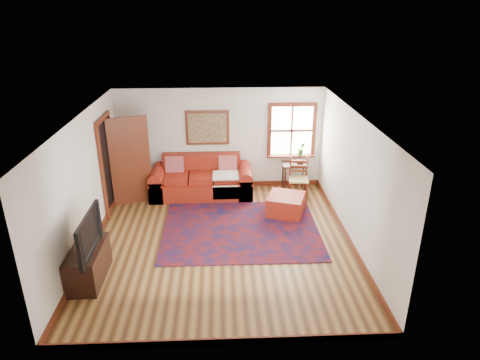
{
  "coord_description": "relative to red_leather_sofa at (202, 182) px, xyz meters",
  "views": [
    {
      "loc": [
        0.02,
        -7.28,
        4.37
      ],
      "look_at": [
        0.39,
        0.6,
        1.06
      ],
      "focal_mm": 32.0,
      "sensor_mm": 36.0,
      "label": 1
    }
  ],
  "objects": [
    {
      "name": "candle_hurricane",
      "position": [
        -1.73,
        -3.02,
        0.37
      ],
      "size": [
        0.12,
        0.12,
        0.18
      ],
      "color": "silver",
      "rests_on": "media_cabinet"
    },
    {
      "name": "window",
      "position": [
        2.24,
        0.42,
        1.0
      ],
      "size": [
        1.18,
        0.2,
        1.38
      ],
      "color": "white",
      "rests_on": "ground"
    },
    {
      "name": "red_ottoman",
      "position": [
        1.88,
        -1.12,
        -0.1
      ],
      "size": [
        0.96,
        0.96,
        0.43
      ],
      "primitive_type": "cube",
      "rotation": [
        0.0,
        0.0,
        -0.32
      ],
      "color": "maroon",
      "rests_on": "ground"
    },
    {
      "name": "media_cabinet",
      "position": [
        -1.78,
        -3.39,
        -0.01
      ],
      "size": [
        0.49,
        1.1,
        0.6
      ],
      "primitive_type": "cube",
      "color": "black",
      "rests_on": "ground"
    },
    {
      "name": "ground",
      "position": [
        0.46,
        -2.28,
        -0.31
      ],
      "size": [
        5.5,
        5.5,
        0.0
      ],
      "primitive_type": "plane",
      "color": "#482B13",
      "rests_on": "ground"
    },
    {
      "name": "television",
      "position": [
        -1.76,
        -3.52,
        0.63
      ],
      "size": [
        0.15,
        1.18,
        0.68
      ],
      "primitive_type": "imported",
      "rotation": [
        0.0,
        0.0,
        1.57
      ],
      "color": "black",
      "rests_on": "media_cabinet"
    },
    {
      "name": "red_leather_sofa",
      "position": [
        0.0,
        0.0,
        0.0
      ],
      "size": [
        2.42,
        1.0,
        0.95
      ],
      "color": "maroon",
      "rests_on": "ground"
    },
    {
      "name": "side_table",
      "position": [
        2.26,
        0.08,
        0.29
      ],
      "size": [
        0.6,
        0.45,
        0.72
      ],
      "color": "black",
      "rests_on": "ground"
    },
    {
      "name": "doorway",
      "position": [
        -1.75,
        -0.5,
        0.75
      ],
      "size": [
        0.89,
        1.08,
        2.14
      ],
      "color": "black",
      "rests_on": "ground"
    },
    {
      "name": "ladder_back_chair",
      "position": [
        2.3,
        -0.29,
        0.21
      ],
      "size": [
        0.5,
        0.48,
        0.97
      ],
      "color": "tan",
      "rests_on": "ground"
    },
    {
      "name": "room_envelope",
      "position": [
        0.46,
        -2.27,
        1.34
      ],
      "size": [
        5.04,
        5.54,
        2.52
      ],
      "color": "silver",
      "rests_on": "ground"
    },
    {
      "name": "persian_rug",
      "position": [
        0.86,
        -1.83,
        -0.3
      ],
      "size": [
        3.19,
        2.56,
        0.02
      ],
      "primitive_type": "cube",
      "rotation": [
        0.0,
        0.0,
        -0.0
      ],
      "color": "#5B0F0D",
      "rests_on": "ground"
    },
    {
      "name": "framed_artwork",
      "position": [
        0.16,
        0.43,
        1.24
      ],
      "size": [
        1.05,
        0.07,
        0.85
      ],
      "color": "#602614",
      "rests_on": "ground"
    }
  ]
}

